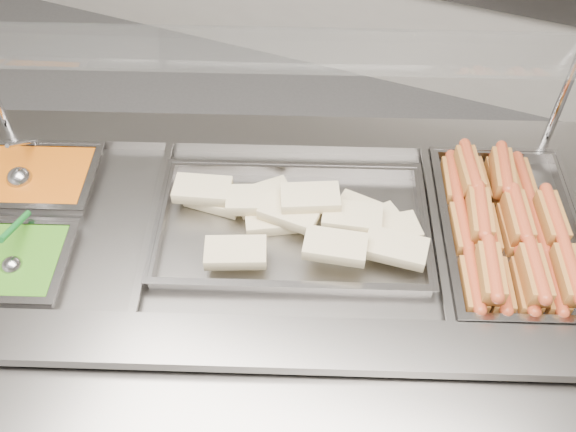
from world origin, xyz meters
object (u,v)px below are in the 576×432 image
(pan_wraps, at_px, (292,228))
(serving_spoon, at_px, (13,259))
(sneeze_guard, at_px, (270,52))
(pan_hotdogs, at_px, (508,237))
(ladle, at_px, (20,177))
(steam_counter, at_px, (272,315))

(pan_wraps, relative_size, serving_spoon, 4.37)
(sneeze_guard, bearing_deg, pan_hotdogs, 0.27)
(ladle, relative_size, serving_spoon, 1.03)
(pan_hotdogs, relative_size, ladle, 3.46)
(steam_counter, xyz_separation_m, pan_hotdogs, (0.63, 0.22, 0.44))
(steam_counter, distance_m, sneeze_guard, 0.90)
(pan_hotdogs, xyz_separation_m, serving_spoon, (-1.19, -0.59, 0.05))
(pan_wraps, relative_size, ladle, 4.24)
(ladle, bearing_deg, steam_counter, 8.75)
(sneeze_guard, height_order, serving_spoon, sneeze_guard)
(ladle, xyz_separation_m, serving_spoon, (0.17, -0.26, 0.00))
(ladle, bearing_deg, serving_spoon, -56.44)
(steam_counter, xyz_separation_m, sneeze_guard, (-0.08, 0.22, 0.87))
(pan_hotdogs, distance_m, pan_wraps, 0.60)
(steam_counter, bearing_deg, ladle, -171.25)
(sneeze_guard, xyz_separation_m, pan_wraps, (0.14, -0.20, -0.42))
(steam_counter, relative_size, pan_wraps, 2.65)
(sneeze_guard, height_order, pan_hotdogs, sneeze_guard)
(steam_counter, distance_m, pan_hotdogs, 0.80)
(pan_hotdogs, xyz_separation_m, pan_wraps, (-0.57, -0.20, 0.02))
(pan_wraps, bearing_deg, sneeze_guard, 124.89)
(ladle, height_order, serving_spoon, ladle)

